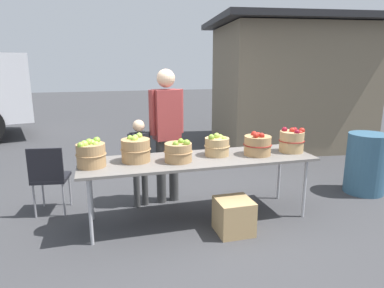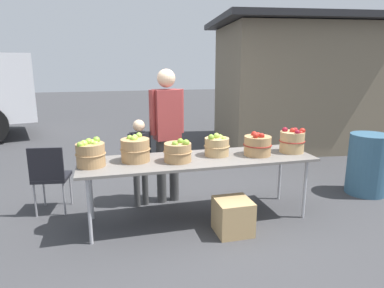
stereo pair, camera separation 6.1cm
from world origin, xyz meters
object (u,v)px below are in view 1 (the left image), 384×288
at_px(apple_basket_green_3, 217,146).
at_px(produce_crate, 234,216).
at_px(trash_barrel, 366,163).
at_px(apple_basket_green_2, 179,152).
at_px(child_customer, 140,156).
at_px(folding_chair, 49,174).
at_px(market_table, 199,161).
at_px(apple_basket_green_0, 91,154).
at_px(apple_basket_green_1, 136,150).
at_px(apple_basket_red_0, 257,145).
at_px(apple_basket_red_1, 292,141).
at_px(vendor_adult, 167,126).

distance_m(apple_basket_green_3, produce_crate, 0.84).
distance_m(apple_basket_green_3, trash_barrel, 2.34).
relative_size(apple_basket_green_2, child_customer, 0.28).
xyz_separation_m(trash_barrel, produce_crate, (-2.27, -0.63, -0.24)).
xyz_separation_m(child_customer, trash_barrel, (3.16, -0.37, -0.24)).
bearing_deg(folding_chair, market_table, 168.70).
bearing_deg(folding_chair, apple_basket_green_2, 163.39).
distance_m(apple_basket_green_0, folding_chair, 0.90).
bearing_deg(apple_basket_green_3, folding_chair, 164.54).
height_order(apple_basket_green_1, produce_crate, apple_basket_green_1).
height_order(market_table, apple_basket_red_0, apple_basket_red_0).
height_order(apple_basket_red_0, trash_barrel, apple_basket_red_0).
relative_size(apple_basket_green_1, child_customer, 0.30).
distance_m(apple_basket_red_0, folding_chair, 2.54).
height_order(market_table, apple_basket_red_1, apple_basket_red_1).
distance_m(apple_basket_green_2, folding_chair, 1.64).
distance_m(vendor_adult, folding_chair, 1.55).
bearing_deg(apple_basket_green_3, vendor_adult, 131.38).
distance_m(market_table, apple_basket_green_2, 0.30).
bearing_deg(folding_chair, child_customer, -174.21).
bearing_deg(apple_basket_green_0, child_customer, 44.98).
distance_m(apple_basket_red_1, folding_chair, 2.99).
bearing_deg(apple_basket_red_0, trash_barrel, 7.11).
bearing_deg(produce_crate, apple_basket_green_2, 144.80).
height_order(market_table, apple_basket_green_0, apple_basket_green_0).
bearing_deg(produce_crate, folding_chair, 152.14).
distance_m(apple_basket_red_0, child_customer, 1.48).
bearing_deg(apple_basket_red_1, apple_basket_red_0, -177.56).
height_order(apple_basket_red_1, folding_chair, apple_basket_red_1).
relative_size(market_table, apple_basket_green_3, 8.79).
bearing_deg(child_customer, trash_barrel, 157.32).
bearing_deg(child_customer, vendor_adult, 174.38).
height_order(market_table, vendor_adult, vendor_adult).
bearing_deg(child_customer, market_table, 121.75).
distance_m(apple_basket_green_1, apple_basket_green_2, 0.48).
distance_m(apple_basket_red_1, vendor_adult, 1.58).
bearing_deg(trash_barrel, market_table, -175.72).
distance_m(child_customer, folding_chair, 1.11).
height_order(apple_basket_green_3, child_customer, child_customer).
bearing_deg(apple_basket_red_1, apple_basket_green_0, 179.84).
bearing_deg(trash_barrel, apple_basket_green_1, -177.80).
distance_m(apple_basket_green_0, trash_barrel, 3.77).
xyz_separation_m(apple_basket_red_1, trash_barrel, (1.35, 0.21, -0.46)).
height_order(apple_basket_green_0, apple_basket_green_1, apple_basket_green_1).
distance_m(market_table, vendor_adult, 0.75).
relative_size(market_table, apple_basket_green_2, 8.37).
relative_size(apple_basket_green_0, child_customer, 0.28).
xyz_separation_m(apple_basket_green_2, apple_basket_green_3, (0.50, 0.14, 0.00)).
bearing_deg(market_table, apple_basket_green_2, -165.46).
bearing_deg(folding_chair, vendor_adult, -170.94).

